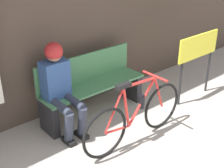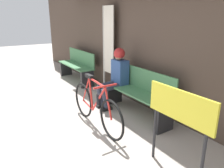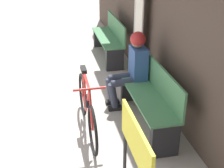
{
  "view_description": "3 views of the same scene",
  "coord_description": "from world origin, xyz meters",
  "px_view_note": "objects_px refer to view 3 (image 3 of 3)",
  "views": [
    {
      "loc": [
        -2.21,
        -0.59,
        2.38
      ],
      "look_at": [
        0.01,
        2.02,
        0.73
      ],
      "focal_mm": 50.0,
      "sensor_mm": 36.0,
      "label": 1
    },
    {
      "loc": [
        3.12,
        0.12,
        1.81
      ],
      "look_at": [
        0.19,
        2.01,
        0.72
      ],
      "focal_mm": 35.0,
      "sensor_mm": 36.0,
      "label": 2
    },
    {
      "loc": [
        3.81,
        1.27,
        2.51
      ],
      "look_at": [
        0.31,
        2.03,
        0.77
      ],
      "focal_mm": 50.0,
      "sensor_mm": 36.0,
      "label": 3
    }
  ],
  "objects_px": {
    "person_seated": "(132,64)",
    "park_bench_far": "(110,39)",
    "park_bench_near": "(150,98)",
    "signboard": "(136,148)",
    "banner_pole": "(138,18)",
    "bicycle": "(87,108)"
  },
  "relations": [
    {
      "from": "person_seated",
      "to": "park_bench_far",
      "type": "distance_m",
      "value": 2.22
    },
    {
      "from": "park_bench_near",
      "to": "signboard",
      "type": "distance_m",
      "value": 1.7
    },
    {
      "from": "park_bench_near",
      "to": "signboard",
      "type": "relative_size",
      "value": 1.51
    },
    {
      "from": "park_bench_far",
      "to": "banner_pole",
      "type": "bearing_deg",
      "value": 9.66
    },
    {
      "from": "person_seated",
      "to": "bicycle",
      "type": "bearing_deg",
      "value": -53.86
    },
    {
      "from": "person_seated",
      "to": "banner_pole",
      "type": "relative_size",
      "value": 0.59
    },
    {
      "from": "park_bench_near",
      "to": "signboard",
      "type": "bearing_deg",
      "value": -23.77
    },
    {
      "from": "park_bench_near",
      "to": "signboard",
      "type": "xyz_separation_m",
      "value": [
        1.51,
        -0.67,
        0.38
      ]
    },
    {
      "from": "park_bench_far",
      "to": "signboard",
      "type": "height_order",
      "value": "signboard"
    },
    {
      "from": "person_seated",
      "to": "signboard",
      "type": "relative_size",
      "value": 1.16
    },
    {
      "from": "park_bench_near",
      "to": "banner_pole",
      "type": "distance_m",
      "value": 1.67
    },
    {
      "from": "person_seated",
      "to": "signboard",
      "type": "xyz_separation_m",
      "value": [
        2.09,
        -0.56,
        0.08
      ]
    },
    {
      "from": "person_seated",
      "to": "park_bench_far",
      "type": "height_order",
      "value": "person_seated"
    },
    {
      "from": "park_bench_far",
      "to": "person_seated",
      "type": "bearing_deg",
      "value": -2.88
    },
    {
      "from": "person_seated",
      "to": "park_bench_far",
      "type": "relative_size",
      "value": 0.75
    },
    {
      "from": "park_bench_near",
      "to": "banner_pole",
      "type": "bearing_deg",
      "value": 171.14
    },
    {
      "from": "park_bench_near",
      "to": "signboard",
      "type": "height_order",
      "value": "signboard"
    },
    {
      "from": "bicycle",
      "to": "signboard",
      "type": "height_order",
      "value": "signboard"
    },
    {
      "from": "banner_pole",
      "to": "park_bench_far",
      "type": "bearing_deg",
      "value": -170.34
    },
    {
      "from": "park_bench_far",
      "to": "banner_pole",
      "type": "relative_size",
      "value": 0.79
    },
    {
      "from": "person_seated",
      "to": "signboard",
      "type": "bearing_deg",
      "value": -14.89
    },
    {
      "from": "banner_pole",
      "to": "person_seated",
      "type": "bearing_deg",
      "value": -21.14
    }
  ]
}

